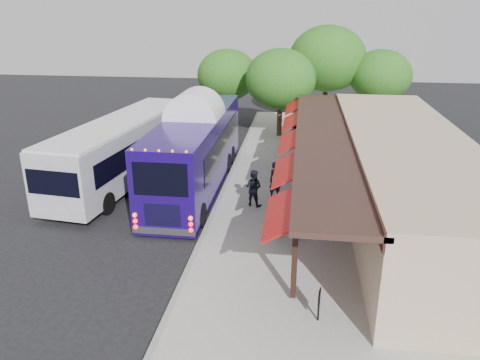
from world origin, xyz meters
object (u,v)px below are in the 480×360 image
at_px(coach_bus, 196,147).
at_px(ped_d, 294,134).
at_px(ped_a, 276,180).
at_px(ped_b, 253,188).
at_px(city_bus, 124,147).
at_px(ped_c, 278,219).
at_px(sign_board, 319,301).

bearing_deg(coach_bus, ped_d, 58.74).
distance_m(coach_bus, ped_a, 4.55).
bearing_deg(ped_d, ped_a, 105.94).
bearing_deg(ped_b, city_bus, -2.88).
relative_size(ped_c, ped_d, 1.03).
bearing_deg(coach_bus, ped_b, -37.22).
xyz_separation_m(ped_b, ped_c, (1.29, -3.08, -0.06)).
height_order(ped_a, sign_board, ped_a).
bearing_deg(ped_a, coach_bus, 130.90).
xyz_separation_m(ped_c, ped_d, (0.36, 13.49, -0.02)).
height_order(city_bus, ped_d, city_bus).
xyz_separation_m(city_bus, ped_c, (8.51, -6.02, -0.90)).
height_order(ped_c, ped_d, ped_c).
xyz_separation_m(ped_a, sign_board, (1.82, -9.26, -0.23)).
relative_size(coach_bus, city_bus, 0.99).
xyz_separation_m(city_bus, sign_board, (10.00, -11.22, -1.02)).
bearing_deg(ped_a, city_bus, 136.70).
bearing_deg(ped_b, ped_a, -115.25).
bearing_deg(city_bus, ped_a, -6.65).
distance_m(ped_b, ped_c, 3.34).
distance_m(city_bus, ped_b, 7.84).
distance_m(coach_bus, city_bus, 4.06).
xyz_separation_m(coach_bus, city_bus, (-4.01, 0.50, -0.30)).
xyz_separation_m(ped_a, ped_d, (0.68, 9.43, -0.13)).
xyz_separation_m(ped_a, ped_b, (-0.97, -0.98, -0.04)).
relative_size(coach_bus, ped_a, 6.90).
distance_m(ped_a, ped_c, 4.08).
xyz_separation_m(ped_b, sign_board, (2.79, -8.28, -0.19)).
distance_m(ped_a, sign_board, 9.44).
distance_m(ped_b, sign_board, 8.74).
bearing_deg(ped_b, coach_bus, -17.99).
distance_m(coach_bus, sign_board, 12.35).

